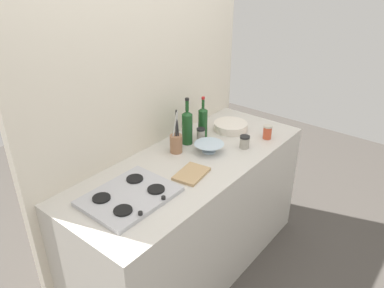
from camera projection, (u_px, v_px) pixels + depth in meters
name	position (u px, v px, depth m)	size (l,w,h in m)	color
ground_plane	(192.00, 263.00, 2.81)	(6.00, 6.00, 0.00)	#47423D
counter_block	(192.00, 216.00, 2.60)	(1.80, 0.70, 0.90)	beige
backsplash_panel	(148.00, 106.00, 2.48)	(1.90, 0.06, 2.37)	beige
stovetop_hob	(130.00, 196.00, 2.02)	(0.49, 0.38, 0.04)	#B2B2B7
plate_stack	(231.00, 126.00, 2.80)	(0.26, 0.26, 0.06)	silver
wine_bottle_leftmost	(187.00, 126.00, 2.55)	(0.07, 0.07, 0.34)	#19471E
wine_bottle_mid_left	(203.00, 122.00, 2.65)	(0.07, 0.07, 0.31)	#19471E
mixing_bowl	(209.00, 147.00, 2.48)	(0.20, 0.20, 0.06)	silver
utensil_crock	(176.00, 142.00, 2.47)	(0.08, 0.08, 0.30)	#996B4C
condiment_jar_front	(245.00, 142.00, 2.53)	(0.07, 0.07, 0.09)	#9E998C
condiment_jar_rear	(267.00, 132.00, 2.66)	(0.06, 0.06, 0.10)	#C64C2D
condiment_jar_spare	(201.00, 135.00, 2.60)	(0.06, 0.06, 0.11)	#9E998C
cutting_board	(192.00, 174.00, 2.23)	(0.22, 0.15, 0.02)	tan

